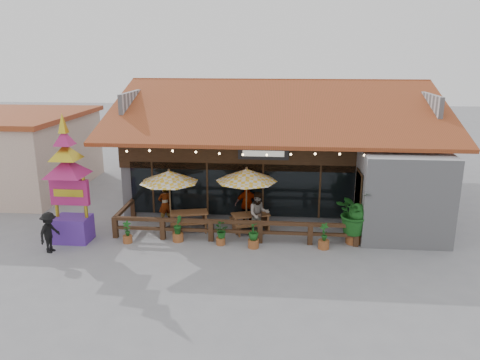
# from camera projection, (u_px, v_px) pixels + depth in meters

# --- Properties ---
(ground) EXTENTS (100.00, 100.00, 0.00)m
(ground) POSITION_uv_depth(u_px,v_px,m) (273.00, 238.00, 19.36)
(ground) COLOR gray
(ground) RESTS_ON ground
(restaurant_building) EXTENTS (15.50, 14.73, 6.09)m
(restaurant_building) POSITION_uv_depth(u_px,v_px,m) (281.00, 153.00, 25.09)
(restaurant_building) COLOR #ACACB1
(restaurant_building) RESTS_ON ground
(patio_railing) EXTENTS (10.00, 2.60, 0.92)m
(patio_railing) POSITION_uv_depth(u_px,v_px,m) (218.00, 225.00, 19.14)
(patio_railing) COLOR #432818
(patio_railing) RESTS_ON ground
(neighbor_building) EXTENTS (8.40, 8.40, 4.22)m
(neighbor_building) POSITION_uv_depth(u_px,v_px,m) (4.00, 151.00, 25.85)
(neighbor_building) COLOR beige
(neighbor_building) RESTS_ON ground
(umbrella_left) EXTENTS (3.35, 3.35, 2.69)m
(umbrella_left) POSITION_uv_depth(u_px,v_px,m) (169.00, 177.00, 19.78)
(umbrella_left) COLOR brown
(umbrella_left) RESTS_ON ground
(umbrella_right) EXTENTS (2.66, 2.66, 2.80)m
(umbrella_right) POSITION_uv_depth(u_px,v_px,m) (247.00, 175.00, 19.66)
(umbrella_right) COLOR brown
(umbrella_right) RESTS_ON ground
(picnic_table_left) EXTENTS (1.91, 1.75, 0.78)m
(picnic_table_left) POSITION_uv_depth(u_px,v_px,m) (189.00, 217.00, 20.25)
(picnic_table_left) COLOR brown
(picnic_table_left) RESTS_ON ground
(picnic_table_right) EXTENTS (1.93, 1.80, 0.76)m
(picnic_table_right) POSITION_uv_depth(u_px,v_px,m) (250.00, 219.00, 20.08)
(picnic_table_right) COLOR brown
(picnic_table_right) RESTS_ON ground
(thai_sign_tower) EXTENTS (2.09, 2.09, 5.62)m
(thai_sign_tower) POSITION_uv_depth(u_px,v_px,m) (67.00, 170.00, 18.31)
(thai_sign_tower) COLOR #532998
(thai_sign_tower) RESTS_ON ground
(tropical_plant) EXTENTS (2.14, 2.10, 2.23)m
(tropical_plant) POSITION_uv_depth(u_px,v_px,m) (355.00, 213.00, 18.53)
(tropical_plant) COLOR brown
(tropical_plant) RESTS_ON ground
(diner_a) EXTENTS (0.75, 0.70, 1.72)m
(diner_a) POSITION_uv_depth(u_px,v_px,m) (165.00, 204.00, 20.94)
(diner_a) COLOR #3C2513
(diner_a) RESTS_ON ground
(diner_b) EXTENTS (1.05, 0.90, 1.87)m
(diner_b) POSITION_uv_depth(u_px,v_px,m) (259.00, 214.00, 19.49)
(diner_b) COLOR #3C2513
(diner_b) RESTS_ON ground
(diner_c) EXTENTS (1.17, 0.63, 1.89)m
(diner_c) POSITION_uv_depth(u_px,v_px,m) (247.00, 204.00, 20.68)
(diner_c) COLOR #3C2513
(diner_c) RESTS_ON ground
(pedestrian) EXTENTS (0.77, 1.13, 1.61)m
(pedestrian) POSITION_uv_depth(u_px,v_px,m) (49.00, 232.00, 17.84)
(pedestrian) COLOR black
(pedestrian) RESTS_ON ground
(planter_a) EXTENTS (0.38, 0.38, 0.92)m
(planter_a) POSITION_uv_depth(u_px,v_px,m) (127.00, 234.00, 18.81)
(planter_a) COLOR brown
(planter_a) RESTS_ON ground
(planter_b) EXTENTS (0.44, 0.44, 1.07)m
(planter_b) POSITION_uv_depth(u_px,v_px,m) (178.00, 230.00, 18.94)
(planter_b) COLOR brown
(planter_b) RESTS_ON ground
(planter_c) EXTENTS (0.70, 0.67, 0.90)m
(planter_c) POSITION_uv_depth(u_px,v_px,m) (221.00, 233.00, 18.60)
(planter_c) COLOR brown
(planter_c) RESTS_ON ground
(planter_d) EXTENTS (0.54, 0.54, 1.04)m
(planter_d) POSITION_uv_depth(u_px,v_px,m) (253.00, 236.00, 18.30)
(planter_d) COLOR brown
(planter_d) RESTS_ON ground
(planter_e) EXTENTS (0.44, 0.45, 1.07)m
(planter_e) POSITION_uv_depth(u_px,v_px,m) (324.00, 238.00, 18.24)
(planter_e) COLOR brown
(planter_e) RESTS_ON ground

